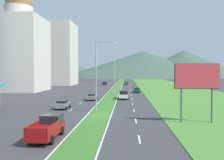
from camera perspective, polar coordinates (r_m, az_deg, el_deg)
ground_plane at (r=34.59m, az=-3.11°, el=-8.35°), size 600.00×600.00×0.00m
grass_median at (r=94.09m, az=1.12°, el=-1.79°), size 3.20×240.00×0.06m
grass_verge_right at (r=95.47m, az=13.58°, el=-1.79°), size 24.00×240.00×0.06m
lane_dash_left_1 at (r=24.57m, az=-18.69°, el=-12.71°), size 0.16×2.80×0.01m
lane_dash_left_2 at (r=32.10m, az=-13.08°, el=-9.19°), size 0.16×2.80×0.01m
lane_dash_left_3 at (r=39.90m, az=-9.69°, el=-6.98°), size 0.16×2.80×0.01m
lane_dash_left_4 at (r=47.82m, az=-7.44°, el=-5.48°), size 0.16×2.80×0.01m
lane_dash_left_5 at (r=55.83m, az=-5.84°, el=-4.41°), size 0.16×2.80×0.01m
lane_dash_left_6 at (r=63.87m, az=-4.64°, el=-3.60°), size 0.16×2.80×0.01m
lane_dash_left_7 at (r=71.95m, az=-3.71°, el=-2.97°), size 0.16×2.80×0.01m
lane_dash_left_8 at (r=80.06m, az=-2.97°, el=-2.47°), size 0.16×2.80×0.01m
lane_dash_left_9 at (r=88.17m, az=-2.37°, el=-2.06°), size 0.16×2.80×0.01m
lane_dash_left_10 at (r=96.30m, az=-1.87°, el=-1.72°), size 0.16×2.80×0.01m
lane_dash_left_11 at (r=104.44m, az=-1.44°, el=-1.44°), size 0.16×2.80×0.01m
lane_dash_left_12 at (r=112.59m, az=-1.08°, el=-1.19°), size 0.16×2.80×0.01m
lane_dash_left_13 at (r=120.74m, az=-0.77°, el=-0.98°), size 0.16×2.80×0.01m
lane_dash_left_14 at (r=128.90m, az=-0.50°, el=-0.79°), size 0.16×2.80×0.01m
lane_dash_right_1 at (r=22.87m, az=6.47°, el=-13.73°), size 0.16×2.80×0.01m
lane_dash_right_2 at (r=30.82m, az=5.68°, el=-9.62°), size 0.16×2.80×0.01m
lane_dash_right_3 at (r=38.88m, az=5.22°, el=-7.20°), size 0.16×2.80×0.01m
lane_dash_right_4 at (r=46.97m, az=4.93°, el=-5.61°), size 0.16×2.80×0.01m
lane_dash_right_5 at (r=55.10m, az=4.72°, el=-4.49°), size 0.16×2.80×0.01m
lane_dash_right_6 at (r=63.24m, az=4.57°, el=-3.66°), size 0.16×2.80×0.01m
lane_dash_right_7 at (r=71.39m, az=4.45°, el=-3.01°), size 0.16×2.80×0.01m
lane_dash_right_8 at (r=79.55m, az=4.36°, el=-2.50°), size 0.16×2.80×0.01m
lane_dash_right_9 at (r=87.72m, az=4.28°, el=-2.09°), size 0.16×2.80×0.01m
lane_dash_right_10 at (r=95.88m, az=4.22°, el=-1.74°), size 0.16×2.80×0.01m
lane_dash_right_11 at (r=104.06m, az=4.16°, el=-1.45°), size 0.16×2.80×0.01m
lane_dash_right_12 at (r=112.23m, az=4.12°, el=-1.20°), size 0.16×2.80×0.01m
lane_dash_right_13 at (r=120.41m, az=4.08°, el=-0.99°), size 0.16×2.80×0.01m
lane_dash_right_14 at (r=128.58m, az=4.04°, el=-0.80°), size 0.16×2.80×0.01m
edge_line_median_left at (r=94.18m, az=0.06°, el=-1.80°), size 0.16×240.00×0.01m
edge_line_median_right at (r=94.03m, az=2.19°, el=-1.81°), size 0.16×240.00×0.01m
domed_building at (r=83.72m, az=-21.10°, el=7.18°), size 15.70×15.70×33.82m
midrise_colored at (r=117.66m, az=-13.19°, el=5.93°), size 17.90×17.90×28.90m
hill_far_left at (r=346.26m, az=-12.66°, el=2.86°), size 140.95×140.95×23.82m
hill_far_center at (r=294.55m, az=7.31°, el=3.72°), size 191.69×191.69×30.67m
hill_far_right at (r=293.94m, az=16.61°, el=3.72°), size 133.93×133.93×31.28m
street_lamp_near at (r=37.60m, az=-3.29°, el=2.06°), size 3.43×0.42×10.96m
street_lamp_mid at (r=67.91m, az=0.23°, el=1.73°), size 3.20×0.31×10.34m
street_lamp_far at (r=98.33m, az=0.95°, el=1.80°), size 3.36×0.28×10.30m
billboard_roadside at (r=30.66m, az=19.43°, el=0.31°), size 5.37×0.28×7.20m
car_0 at (r=72.03m, az=5.86°, el=-2.36°), size 1.91×4.09×1.52m
car_1 at (r=52.95m, az=-4.74°, el=-3.94°), size 1.92×4.57×1.43m
car_2 at (r=114.81m, az=3.35°, el=-0.76°), size 1.93×4.75×1.44m
car_3 at (r=41.39m, az=-11.61°, el=-5.64°), size 1.92×4.17×1.42m
car_4 at (r=114.19m, az=-1.76°, el=-0.77°), size 2.00×4.54×1.50m
pickup_truck_0 at (r=23.63m, az=-14.92°, el=-10.82°), size 2.18×5.40×2.00m
pickup_truck_1 at (r=54.73m, az=2.81°, el=-3.50°), size 2.18×5.40×2.00m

